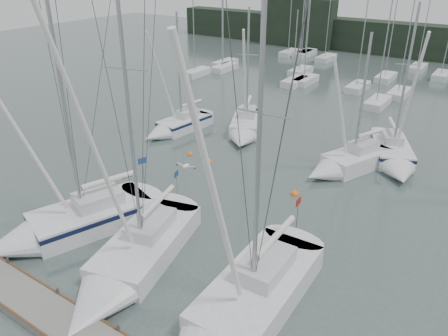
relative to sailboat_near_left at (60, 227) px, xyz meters
The scene contains 16 objects.
ground 6.27m from the sailboat_near_left, ahead, with size 160.00×160.00×0.00m, color #4B5B58.
dock 7.57m from the sailboat_near_left, 34.86° to the right, with size 24.00×2.00×0.40m, color slate.
far_treeline 63.01m from the sailboat_near_left, 84.35° to the left, with size 90.00×4.00×5.00m, color black.
far_building_left 62.32m from the sailboat_near_left, 102.81° to the left, with size 12.00×3.00×8.00m, color black.
mast_forest 43.58m from the sailboat_near_left, 81.94° to the left, with size 48.03×24.60×14.71m.
sailboat_near_left is the anchor object (origin of this frame).
sailboat_near_center 5.74m from the sailboat_near_left, ahead, with size 5.59×10.96×17.32m.
sailboat_near_right 12.07m from the sailboat_near_left, ahead, with size 3.67×11.47×15.97m.
sailboat_mid_a 17.02m from the sailboat_near_left, 107.48° to the left, with size 3.19×7.44×11.17m.
sailboat_mid_b 19.20m from the sailboat_near_left, 88.26° to the left, with size 5.58×8.21×11.63m.
sailboat_mid_c 20.11m from the sailboat_near_left, 58.69° to the left, with size 5.29×8.03×10.81m.
sailboat_mid_d 24.36m from the sailboat_near_left, 56.98° to the left, with size 5.69×8.43×12.61m.
buoy_a 12.91m from the sailboat_near_left, 84.61° to the left, with size 0.56×0.56×0.56m, color orange.
buoy_b 15.01m from the sailboat_near_left, 53.18° to the left, with size 0.59×0.59×0.59m, color orange.
buoy_c 13.24m from the sailboat_near_left, 94.10° to the left, with size 0.50×0.50×0.50m, color orange.
seagull 10.01m from the sailboat_near_left, 10.34° to the left, with size 0.92×0.42×0.18m.
Camera 1 is at (13.23, -12.73, 14.64)m, focal length 35.00 mm.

